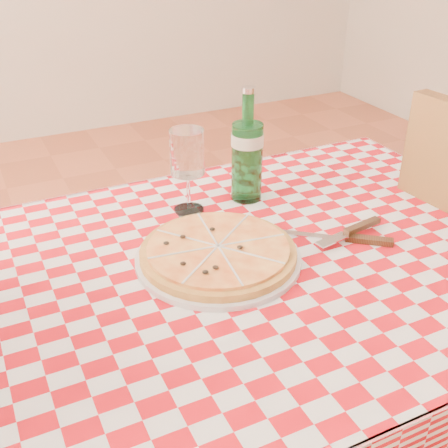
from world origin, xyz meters
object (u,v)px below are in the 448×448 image
object	(u,v)px
pizza_plate	(218,252)
wine_glass	(188,172)
water_bottle	(247,145)
dining_table	(245,301)

from	to	relation	value
pizza_plate	wine_glass	xyz separation A→B (m)	(0.03, 0.22, 0.08)
water_bottle	wine_glass	xyz separation A→B (m)	(-0.15, -0.00, -0.04)
pizza_plate	wine_glass	size ratio (longest dim) A/B	1.68
pizza_plate	wine_glass	distance (m)	0.24
dining_table	water_bottle	size ratio (longest dim) A/B	4.43
water_bottle	wine_glass	distance (m)	0.15
wine_glass	dining_table	bearing A→B (deg)	-85.60
wine_glass	water_bottle	bearing A→B (deg)	0.14
water_bottle	pizza_plate	bearing A→B (deg)	-128.98
pizza_plate	water_bottle	bearing A→B (deg)	51.02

